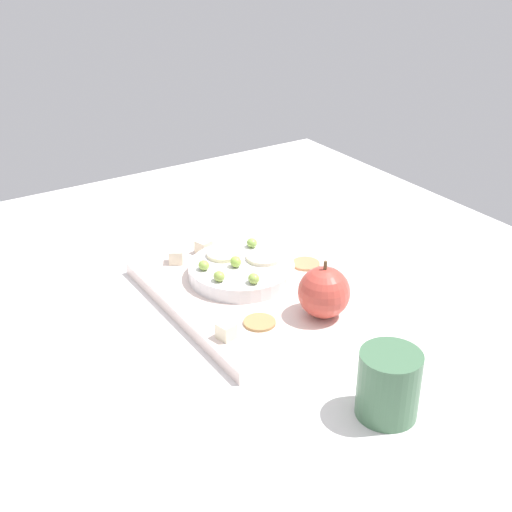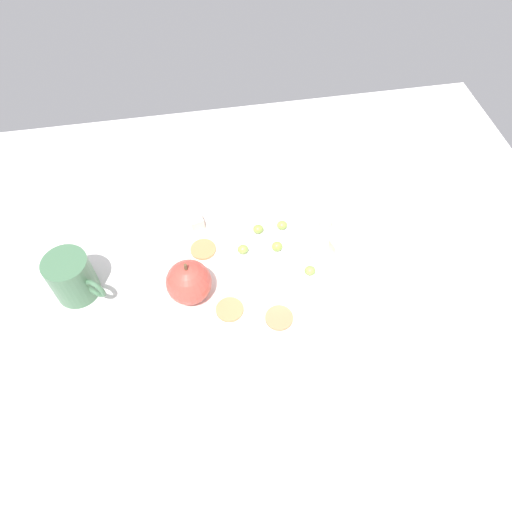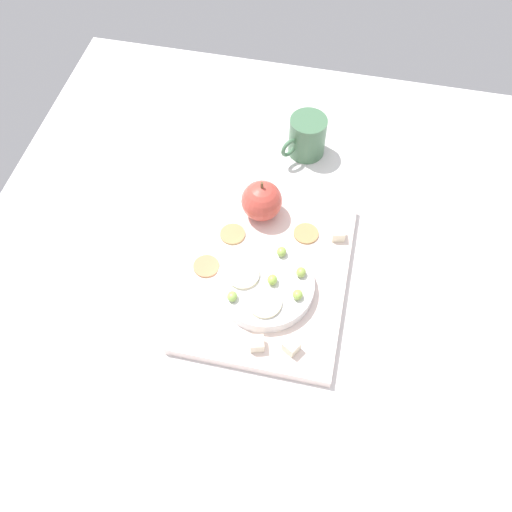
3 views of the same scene
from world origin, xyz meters
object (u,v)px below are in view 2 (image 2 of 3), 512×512
at_px(platter, 260,269).
at_px(cup, 72,277).
at_px(cracker_1, 203,249).
at_px(apple_slice_0, 282,274).
at_px(cheese_cube_1, 197,222).
at_px(apple_whole, 189,284).
at_px(grape_2, 277,246).
at_px(cracker_0, 230,310).
at_px(grape_0, 310,271).
at_px(cracker_2, 277,318).
at_px(grape_3, 243,249).
at_px(cheese_cube_0, 325,223).
at_px(grape_4, 282,225).
at_px(grape_1, 258,229).
at_px(cheese_cube_2, 337,246).
at_px(apple_slice_1, 302,247).
at_px(serving_dish, 279,258).

height_order(platter, cup, cup).
height_order(cracker_1, apple_slice_0, apple_slice_0).
distance_m(cheese_cube_1, cracker_1, 0.06).
height_order(platter, apple_whole, apple_whole).
bearing_deg(grape_2, apple_slice_0, -92.37).
relative_size(cracker_0, grape_0, 2.46).
relative_size(cracker_2, grape_3, 2.46).
distance_m(cheese_cube_0, grape_4, 0.08).
height_order(platter, grape_1, grape_1).
xyz_separation_m(cracker_0, apple_slice_0, (0.09, 0.04, 0.02)).
bearing_deg(cracker_1, grape_2, -16.79).
height_order(cheese_cube_2, apple_slice_0, apple_slice_0).
relative_size(cheese_cube_0, apple_slice_0, 0.40).
relative_size(apple_slice_0, cup, 0.59).
bearing_deg(cheese_cube_0, apple_whole, -157.54).
distance_m(grape_0, grape_3, 0.12).
xyz_separation_m(grape_1, apple_slice_1, (0.07, -0.05, -0.00)).
bearing_deg(grape_2, cracker_2, -101.23).
xyz_separation_m(cracker_1, grape_4, (0.14, 0.01, 0.03)).
height_order(grape_3, grape_4, same).
distance_m(grape_3, cup, 0.28).
height_order(grape_4, apple_slice_1, grape_4).
distance_m(cracker_2, grape_4, 0.17).
bearing_deg(cup, platter, -2.68).
relative_size(cheese_cube_2, apple_slice_0, 0.40).
xyz_separation_m(cheese_cube_2, grape_4, (-0.09, 0.05, 0.02)).
height_order(cracker_2, grape_2, grape_2).
height_order(cheese_cube_2, grape_1, grape_1).
relative_size(cheese_cube_2, grape_0, 1.20).
distance_m(apple_whole, grape_4, 0.20).
bearing_deg(cheese_cube_2, apple_slice_1, -179.05).
relative_size(grape_0, grape_3, 1.00).
height_order(cheese_cube_1, cheese_cube_2, same).
bearing_deg(cheese_cube_1, platter, -47.43).
distance_m(cheese_cube_0, cheese_cube_1, 0.23).
bearing_deg(grape_4, cheese_cube_0, 3.94).
height_order(cheese_cube_2, grape_2, grape_2).
bearing_deg(apple_slice_1, apple_whole, -165.64).
distance_m(serving_dish, cracker_2, 0.11).
xyz_separation_m(serving_dish, cracker_1, (-0.13, 0.05, -0.01)).
bearing_deg(cracker_1, cup, -170.57).
bearing_deg(grape_3, cracker_0, -111.41).
xyz_separation_m(serving_dish, cheese_cube_2, (0.11, 0.01, -0.00)).
height_order(cheese_cube_1, cup, cup).
bearing_deg(serving_dish, grape_0, -47.78).
height_order(cheese_cube_0, apple_slice_1, apple_slice_1).
height_order(grape_1, cup, cup).
bearing_deg(cheese_cube_0, cheese_cube_1, 169.51).
bearing_deg(cracker_1, apple_slice_1, -13.99).
distance_m(cracker_0, cup, 0.26).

